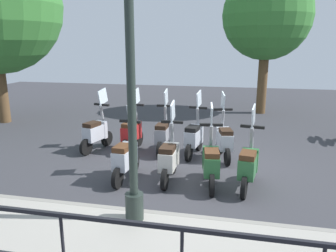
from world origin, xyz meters
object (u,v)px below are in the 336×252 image
Objects in this scene: scooter_near_3 at (126,157)px; scooter_far_2 at (163,134)px; tree_distant at (267,16)px; lamp_post_near at (131,92)px; scooter_near_2 at (169,158)px; scooter_near_0 at (248,165)px; scooter_far_3 at (132,132)px; scooter_far_1 at (194,136)px; scooter_near_1 at (211,162)px; scooter_far_0 at (224,139)px; scooter_far_4 at (96,132)px.

scooter_near_3 is 1.00× the size of scooter_far_2.
tree_distant is at bearing -26.30° from scooter_far_2.
scooter_near_2 is at bearing -4.85° from lamp_post_near.
scooter_near_0 is 3.26m from scooter_far_3.
scooter_near_0 is at bearing -115.57° from scooter_far_3.
lamp_post_near is 3.71m from scooter_far_1.
lamp_post_near is at bearing -177.68° from scooter_far_1.
scooter_near_0 is at bearing -84.29° from scooter_near_3.
scooter_near_1 and scooter_far_1 have the same top height.
scooter_far_0 is 1.00× the size of scooter_far_3.
scooter_near_3 and scooter_far_1 have the same top height.
scooter_near_0 is at bearing -134.11° from scooter_far_1.
scooter_far_1 is 1.00× the size of scooter_far_2.
scooter_near_3 is 1.00× the size of scooter_far_0.
lamp_post_near is at bearing -174.56° from scooter_far_2.
scooter_far_3 is at bearing 72.39° from scooter_far_0.
scooter_far_4 is (-0.17, 1.68, 0.00)m from scooter_far_2.
lamp_post_near is 2.82m from scooter_near_0.
scooter_far_1 is at bearing 68.31° from scooter_far_0.
scooter_far_0 is 1.00× the size of scooter_far_4.
scooter_near_0 is 1.00× the size of scooter_near_2.
scooter_far_3 is (0.00, 0.80, 0.00)m from scooter_far_2.
tree_distant is 3.40× the size of scooter_far_4.
scooter_near_0 is at bearing -98.37° from scooter_far_4.
lamp_post_near is at bearing 142.60° from scooter_near_1.
scooter_near_2 and scooter_far_0 have the same top height.
scooter_near_2 is 1.00× the size of scooter_far_1.
scooter_far_0 is at bearing -75.50° from scooter_far_4.
scooter_near_2 is (0.08, 0.81, 0.00)m from scooter_near_1.
lamp_post_near reaches higher than scooter_near_2.
scooter_near_1 and scooter_near_3 have the same top height.
scooter_near_1 is 1.00× the size of scooter_far_3.
scooter_far_2 is at bearing 153.86° from tree_distant.
tree_distant is 3.40× the size of scooter_far_0.
scooter_near_1 is 1.00× the size of scooter_far_1.
scooter_far_1 is at bearing 9.97° from scooter_near_1.
scooter_near_3 is 2.08m from scooter_far_4.
scooter_far_4 is at bearing 106.94° from scooter_far_3.
scooter_far_3 is at bearing 18.30° from scooter_near_3.
scooter_far_3 is (1.65, 1.29, 0.00)m from scooter_near_2.
scooter_far_1 is (3.35, -0.43, -1.53)m from lamp_post_near.
scooter_near_1 is 1.00× the size of scooter_near_3.
scooter_far_1 and scooter_far_3 have the same top height.
tree_distant reaches higher than scooter_far_0.
tree_distant is 7.72m from scooter_far_4.
scooter_near_1 is at bearing -143.26° from scooter_far_2.
scooter_far_3 is at bearing 97.26° from scooter_far_1.
scooter_far_1 is (1.58, -0.28, 0.00)m from scooter_near_2.
lamp_post_near reaches higher than scooter_far_2.
scooter_far_1 is 0.77m from scooter_far_2.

